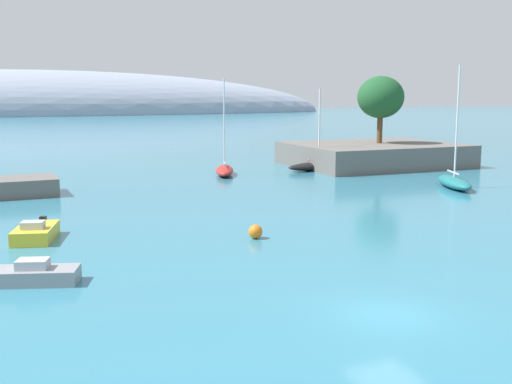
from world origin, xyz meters
TOP-DOWN VIEW (x-y plane):
  - water at (0.00, 0.00)m, footprint 600.00×600.00m
  - shore_outcrop at (26.49, 40.63)m, footprint 18.12×14.10m
  - tree_clump_shore at (27.29, 40.74)m, footprint 5.21×5.21m
  - distant_ridge at (1.88, 245.31)m, footprint 255.42×61.35m
  - sailboat_black_near_shore at (18.66, 39.14)m, footprint 7.91×3.44m
  - sailboat_teal_mid_mooring at (23.27, 23.52)m, footprint 4.34×6.98m
  - sailboat_red_outer_mooring at (8.07, 39.27)m, footprint 3.84×6.56m
  - motorboat_grey_foreground at (-12.43, 9.24)m, footprint 5.81×3.17m
  - motorboat_yellow_outer at (-11.08, 17.37)m, footprint 2.88×4.29m
  - mooring_buoy_orange at (0.23, 12.90)m, footprint 0.79×0.79m

SIDE VIEW (x-z plane):
  - water at x=0.00m, z-range 0.00..0.00m
  - distant_ridge at x=1.88m, z-range -17.60..17.60m
  - motorboat_grey_foreground at x=-12.43m, z-range -0.16..0.90m
  - mooring_buoy_orange at x=0.23m, z-range 0.00..0.79m
  - motorboat_yellow_outer at x=-11.08m, z-range -0.16..1.00m
  - sailboat_black_near_shore at x=18.66m, z-range -3.74..4.78m
  - sailboat_red_outer_mooring at x=8.07m, z-range -4.22..5.30m
  - sailboat_teal_mid_mooring at x=23.27m, z-range -4.61..5.76m
  - shore_outcrop at x=26.49m, z-range 0.00..2.48m
  - tree_clump_shore at x=27.29m, z-range 3.86..11.36m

